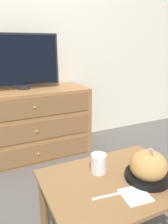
# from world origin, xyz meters

# --- Properties ---
(ground_plane) EXTENTS (12.00, 12.00, 0.00)m
(ground_plane) POSITION_xyz_m (0.00, 0.00, 0.00)
(ground_plane) COLOR #56514C
(wall_back) EXTENTS (12.00, 0.05, 2.60)m
(wall_back) POSITION_xyz_m (0.00, 0.03, 1.30)
(wall_back) COLOR silver
(wall_back) RESTS_ON ground_plane
(dresser) EXTENTS (1.20, 0.50, 0.72)m
(dresser) POSITION_xyz_m (0.11, -0.27, 0.36)
(dresser) COLOR #9E6B3D
(dresser) RESTS_ON ground_plane
(tv) EXTENTS (0.74, 0.13, 0.55)m
(tv) POSITION_xyz_m (0.08, -0.21, 1.00)
(tv) COLOR #232328
(tv) RESTS_ON dresser
(coffee_table) EXTENTS (0.75, 0.55, 0.48)m
(coffee_table) POSITION_xyz_m (0.27, -1.65, 0.40)
(coffee_table) COLOR olive
(coffee_table) RESTS_ON ground_plane
(takeout_bowl) EXTENTS (0.23, 0.23, 0.20)m
(takeout_bowl) POSITION_xyz_m (0.42, -1.71, 0.55)
(takeout_bowl) COLOR black
(takeout_bowl) RESTS_ON coffee_table
(drink_cup) EXTENTS (0.09, 0.09, 0.11)m
(drink_cup) POSITION_xyz_m (0.22, -1.54, 0.53)
(drink_cup) COLOR beige
(drink_cup) RESTS_ON coffee_table
(napkin) EXTENTS (0.14, 0.14, 0.00)m
(napkin) POSITION_xyz_m (0.28, -1.79, 0.48)
(napkin) COLOR white
(napkin) RESTS_ON coffee_table
(knife) EXTENTS (0.18, 0.03, 0.01)m
(knife) POSITION_xyz_m (0.17, -1.74, 0.48)
(knife) COLOR white
(knife) RESTS_ON coffee_table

